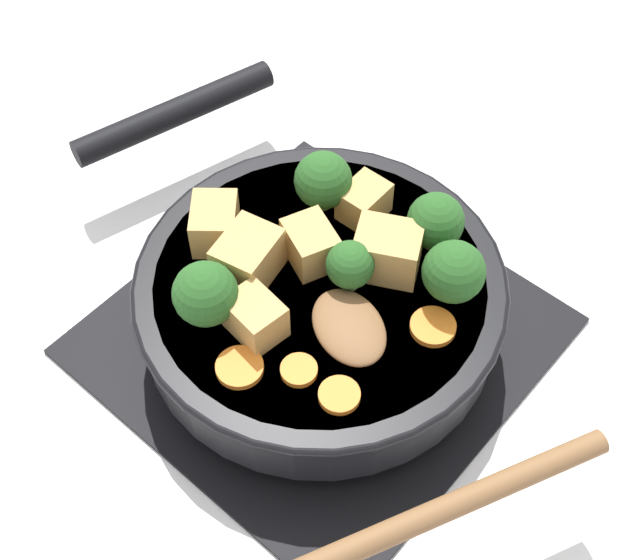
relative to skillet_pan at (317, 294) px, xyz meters
name	(u,v)px	position (x,y,z in m)	size (l,w,h in m)	color
ground_plane	(320,337)	(0.00, 0.00, -0.05)	(2.40, 2.40, 0.00)	white
front_burner_grate	(320,329)	(0.00, 0.00, -0.04)	(0.31, 0.31, 0.03)	black
skillet_pan	(317,294)	(0.00, 0.00, 0.00)	(0.40, 0.30, 0.05)	black
wooden_spoon	(401,421)	(0.12, -0.06, 0.03)	(0.23, 0.21, 0.02)	brown
tofu_cube_center_large	(248,257)	(-0.04, -0.03, 0.04)	(0.05, 0.04, 0.04)	tan
tofu_cube_near_handle	(364,202)	(-0.01, 0.07, 0.04)	(0.04, 0.03, 0.03)	tan
tofu_cube_east_chunk	(311,245)	(-0.02, 0.01, 0.04)	(0.04, 0.03, 0.03)	tan
tofu_cube_west_chunk	(255,317)	(0.00, -0.06, 0.04)	(0.04, 0.03, 0.03)	tan
tofu_cube_back_piece	(215,224)	(-0.08, -0.02, 0.04)	(0.04, 0.03, 0.03)	tan
tofu_cube_front_piece	(388,251)	(0.03, 0.04, 0.04)	(0.05, 0.04, 0.04)	tan
broccoli_floret_near_spoon	(323,180)	(-0.04, 0.06, 0.05)	(0.04, 0.04, 0.05)	#709956
broccoli_floret_center_top	(205,294)	(-0.03, -0.08, 0.05)	(0.05, 0.05, 0.05)	#709956
broccoli_floret_east_rim	(454,272)	(0.08, 0.05, 0.05)	(0.05, 0.05, 0.05)	#709956
broccoli_floret_west_rim	(436,221)	(0.05, 0.08, 0.05)	(0.04, 0.04, 0.05)	#709956
broccoli_floret_north_edge	(350,265)	(0.02, 0.01, 0.05)	(0.04, 0.04, 0.04)	#709956
carrot_slice_orange_thin	(299,370)	(0.04, -0.07, 0.02)	(0.03, 0.03, 0.01)	orange
carrot_slice_near_center	(433,327)	(0.09, 0.02, 0.02)	(0.03, 0.03, 0.01)	orange
carrot_slice_edge_slice	(240,367)	(0.01, -0.09, 0.02)	(0.03, 0.03, 0.01)	orange
carrot_slice_under_broccoli	(339,395)	(0.08, -0.07, 0.02)	(0.03, 0.03, 0.01)	orange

